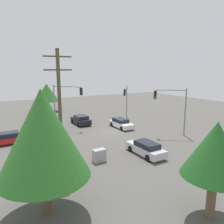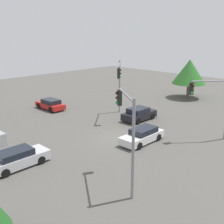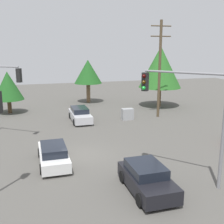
# 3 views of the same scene
# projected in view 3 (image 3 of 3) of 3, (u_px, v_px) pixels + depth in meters

# --- Properties ---
(ground_plane) EXTENTS (80.00, 80.00, 0.00)m
(ground_plane) POSITION_uv_depth(u_px,v_px,m) (82.00, 156.00, 19.28)
(ground_plane) COLOR #54514C
(sedan_white) EXTENTS (1.84, 4.42, 1.31)m
(sedan_white) POSITION_uv_depth(u_px,v_px,m) (53.00, 154.00, 17.87)
(sedan_white) COLOR silver
(sedan_white) RESTS_ON ground_plane
(sedan_dark) EXTENTS (2.02, 4.09, 1.42)m
(sedan_dark) POSITION_uv_depth(u_px,v_px,m) (147.00, 178.00, 14.51)
(sedan_dark) COLOR black
(sedan_dark) RESTS_ON ground_plane
(sedan_silver) EXTENTS (1.84, 4.50, 1.36)m
(sedan_silver) POSITION_uv_depth(u_px,v_px,m) (80.00, 115.00, 28.24)
(sedan_silver) COLOR silver
(sedan_silver) RESTS_ON ground_plane
(traffic_signal_main) EXTENTS (3.26, 3.64, 6.25)m
(traffic_signal_main) POSITION_uv_depth(u_px,v_px,m) (189.00, 105.00, 14.85)
(traffic_signal_main) COLOR gray
(traffic_signal_main) RESTS_ON ground_plane
(utility_pole_tall) EXTENTS (2.20, 0.28, 9.95)m
(utility_pole_tall) POSITION_uv_depth(u_px,v_px,m) (160.00, 67.00, 28.95)
(utility_pole_tall) COLOR brown
(utility_pole_tall) RESTS_ON ground_plane
(electrical_cabinet) EXTENTS (1.16, 0.69, 1.16)m
(electrical_cabinet) POSITION_uv_depth(u_px,v_px,m) (127.00, 114.00, 28.75)
(electrical_cabinet) COLOR #9EA0A3
(electrical_cabinet) RESTS_ON ground_plane
(tree_far) EXTENTS (3.64, 3.64, 5.66)m
(tree_far) POSITION_uv_depth(u_px,v_px,m) (88.00, 72.00, 36.93)
(tree_far) COLOR brown
(tree_far) RESTS_ON ground_plane
(tree_left) EXTENTS (3.33, 3.33, 4.68)m
(tree_left) POSITION_uv_depth(u_px,v_px,m) (8.00, 86.00, 31.05)
(tree_left) COLOR #4C3823
(tree_left) RESTS_ON ground_plane
(tree_right) EXTENTS (5.19, 5.19, 7.38)m
(tree_right) POSITION_uv_depth(u_px,v_px,m) (160.00, 67.00, 34.25)
(tree_right) COLOR brown
(tree_right) RESTS_ON ground_plane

